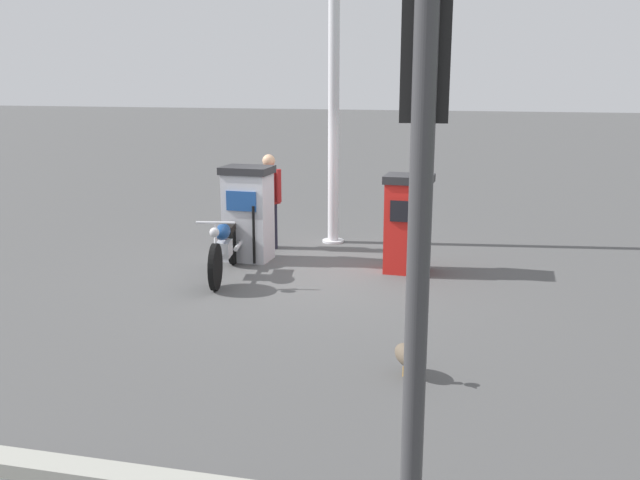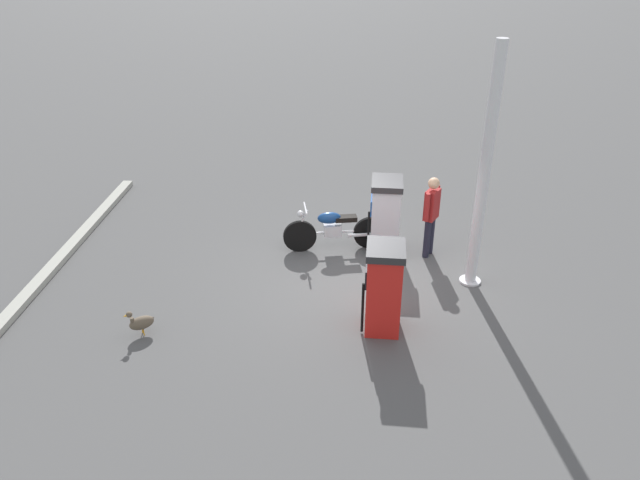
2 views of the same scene
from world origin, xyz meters
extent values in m
plane|color=#4C4C4C|center=(0.00, 0.00, 0.00)|extent=(120.00, 120.00, 0.00)
cube|color=silver|center=(-0.53, -1.33, 0.72)|extent=(0.55, 0.73, 1.45)
cube|color=#1E478C|center=(-0.24, -1.33, 1.04)|extent=(0.03, 0.51, 0.32)
cube|color=#262628|center=(-0.53, -1.33, 1.51)|extent=(0.61, 0.80, 0.12)
cylinder|color=black|center=(-0.20, -1.11, 0.51)|extent=(0.04, 0.04, 0.94)
cube|color=red|center=(-0.53, 1.33, 0.70)|extent=(0.55, 0.66, 1.41)
cube|color=black|center=(-0.24, 1.33, 1.01)|extent=(0.03, 0.46, 0.32)
cube|color=#262628|center=(-0.53, 1.33, 1.47)|extent=(0.61, 0.73, 0.12)
cylinder|color=black|center=(-0.20, 1.53, 0.49)|extent=(0.04, 0.04, 0.91)
cylinder|color=black|center=(1.18, -1.16, 0.34)|extent=(0.68, 0.23, 0.68)
cylinder|color=black|center=(-0.23, -1.47, 0.34)|extent=(0.68, 0.23, 0.68)
cube|color=silver|center=(0.53, -1.30, 0.44)|extent=(0.40, 0.27, 0.24)
cylinder|color=silver|center=(0.48, -1.32, 0.39)|extent=(1.07, 0.29, 0.05)
ellipsoid|color=navy|center=(0.60, -1.29, 0.72)|extent=(0.52, 0.32, 0.24)
cube|color=black|center=(0.26, -1.36, 0.69)|extent=(0.47, 0.29, 0.10)
cylinder|color=silver|center=(1.14, -1.17, 0.64)|extent=(0.26, 0.10, 0.57)
cylinder|color=silver|center=(1.07, -1.18, 0.96)|extent=(0.16, 0.55, 0.04)
sphere|color=silver|center=(1.16, -1.16, 0.84)|extent=(0.17, 0.17, 0.14)
cylinder|color=silver|center=(-0.06, -1.31, 0.36)|extent=(0.55, 0.19, 0.07)
cylinder|color=#1E1E2D|center=(-1.37, -1.19, 0.41)|extent=(0.17, 0.17, 0.81)
cylinder|color=#1E1E2D|center=(-1.46, -1.37, 0.41)|extent=(0.17, 0.17, 0.81)
cube|color=maroon|center=(-1.42, -1.28, 1.12)|extent=(0.34, 0.41, 0.61)
cylinder|color=maroon|center=(-1.31, -1.06, 1.15)|extent=(0.12, 0.12, 0.58)
cylinder|color=maroon|center=(-1.52, -1.49, 1.15)|extent=(0.12, 0.12, 0.58)
sphere|color=tan|center=(-1.42, -1.28, 1.56)|extent=(0.30, 0.30, 0.23)
ellipsoid|color=brown|center=(3.36, 1.94, 0.22)|extent=(0.44, 0.40, 0.22)
cylinder|color=brown|center=(3.47, 2.02, 0.29)|extent=(0.09, 0.09, 0.16)
sphere|color=brown|center=(3.50, 2.04, 0.45)|extent=(0.14, 0.14, 0.10)
cone|color=orange|center=(3.55, 2.08, 0.44)|extent=(0.08, 0.08, 0.04)
cone|color=brown|center=(3.22, 1.83, 0.26)|extent=(0.11, 0.11, 0.08)
cylinder|color=orange|center=(3.34, 1.97, 0.06)|extent=(0.03, 0.03, 0.11)
cylinder|color=orange|center=(3.38, 1.90, 0.06)|extent=(0.03, 0.03, 0.11)
cylinder|color=silver|center=(-2.16, -0.30, 2.20)|extent=(0.20, 0.20, 4.41)
cylinder|color=silver|center=(-2.16, -0.30, 0.02)|extent=(0.40, 0.40, 0.04)
cube|color=#9E9E93|center=(5.87, 0.00, 0.06)|extent=(0.64, 8.44, 0.12)
camera|label=1|loc=(9.80, 2.85, 2.93)|focal=38.35mm
camera|label=2|loc=(-0.37, 9.61, 5.95)|focal=33.76mm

